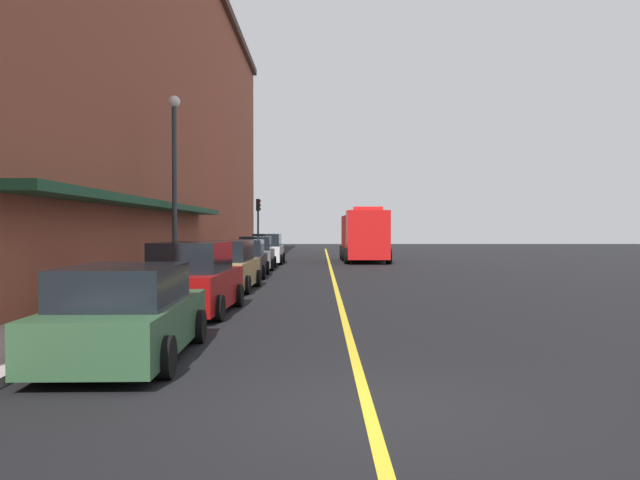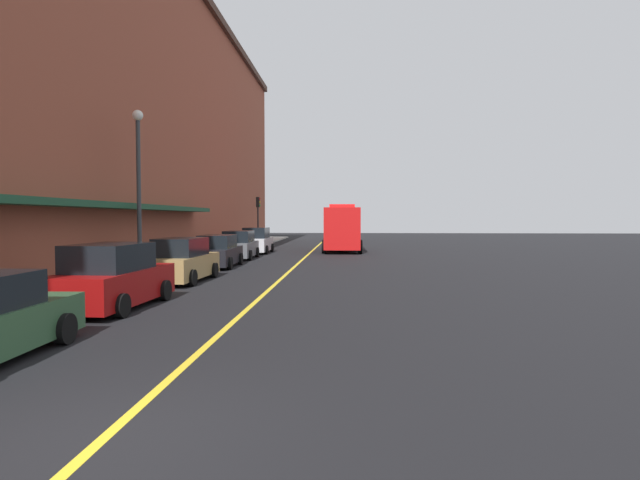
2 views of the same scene
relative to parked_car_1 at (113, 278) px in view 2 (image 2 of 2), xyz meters
name	(u,v)px [view 2 (image 2 of 2)]	position (x,y,z in m)	size (l,w,h in m)	color
ground_plane	(302,260)	(3.87, 16.59, -0.86)	(112.00, 112.00, 0.00)	black
sidewalk_left	(201,259)	(-2.33, 16.59, -0.79)	(2.40, 70.00, 0.15)	#ADA8A0
lane_center_stripe	(302,260)	(3.87, 16.59, -0.86)	(0.16, 70.00, 0.01)	gold
brick_building_left	(97,106)	(-8.22, 15.58, 8.35)	(10.55, 64.00, 18.42)	brown
parked_car_1	(113,278)	(0.00, 0.00, 0.00)	(2.20, 4.57, 1.86)	maroon
parked_car_2	(183,261)	(0.00, 6.09, -0.03)	(2.05, 4.60, 1.78)	#A5844C
parked_car_3	(218,252)	(-0.11, 12.17, -0.07)	(2.07, 4.60, 1.70)	black
parked_car_4	(239,246)	(-0.17, 17.54, -0.03)	(2.09, 4.54, 1.78)	#595B60
parked_car_5	(257,241)	(-0.01, 22.75, 0.01)	(2.04, 4.29, 1.88)	silver
fire_truck	(342,229)	(6.21, 25.37, 0.84)	(3.02, 7.99, 3.57)	red
parking_meter_0	(215,243)	(-1.48, 16.60, 0.20)	(0.14, 0.18, 1.33)	#4C4C51
parking_meter_1	(84,267)	(-1.48, 1.19, 0.20)	(0.14, 0.18, 1.33)	#4C4C51
parking_meter_2	(86,267)	(-1.48, 1.27, 0.20)	(0.14, 0.18, 1.33)	#4C4C51
parking_meter_3	(238,238)	(-1.48, 23.24, 0.20)	(0.14, 0.18, 1.33)	#4C4C51
street_lamp_left	(139,175)	(-2.08, 6.82, 3.54)	(0.44, 0.44, 6.94)	#33383D
traffic_light_near	(258,212)	(-1.42, 31.14, 2.29)	(0.38, 0.36, 4.30)	#232326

